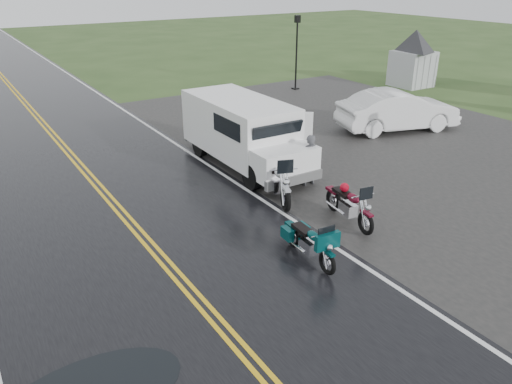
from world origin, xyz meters
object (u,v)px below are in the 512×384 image
motorcycle_teal (328,254)px  lamp_post_far_right (296,53)px  sedan_white (398,111)px  visitor_center (415,44)px  person_at_van (309,161)px  motorcycle_silver (286,189)px  motorcycle_red (367,214)px  van_white (252,155)px

motorcycle_teal → lamp_post_far_right: lamp_post_far_right is taller
motorcycle_teal → sedan_white: sedan_white is taller
visitor_center → lamp_post_far_right: 6.94m
visitor_center → lamp_post_far_right: (-6.30, 2.88, -0.36)m
person_at_van → visitor_center: bearing=-151.1°
visitor_center → motorcycle_silver: (-16.09, -9.80, -1.66)m
motorcycle_red → sedan_white: bearing=47.5°
visitor_center → motorcycle_teal: (-17.15, -12.86, -1.83)m
sedan_white → lamp_post_far_right: bearing=8.7°
motorcycle_red → sedan_white: size_ratio=0.42×
motorcycle_teal → visitor_center: bearing=41.0°
motorcycle_red → lamp_post_far_right: size_ratio=0.52×
motorcycle_silver → visitor_center: bearing=52.0°
person_at_van → lamp_post_far_right: 14.00m
visitor_center → lamp_post_far_right: bearing=155.4°
motorcycle_silver → sedan_white: sedan_white is taller
sedan_white → visitor_center: bearing=-35.6°
van_white → sedan_white: 8.79m
sedan_white → lamp_post_far_right: size_ratio=1.24×
visitor_center → van_white: bearing=-153.7°
van_white → motorcycle_silver: bearing=-92.4°
motorcycle_red → person_at_van: 3.54m
motorcycle_teal → sedan_white: bearing=40.0°
motorcycle_teal → person_at_van: (2.85, 4.32, 0.25)m
van_white → person_at_van: 1.85m
motorcycle_teal → motorcycle_silver: (1.06, 3.06, 0.17)m
motorcycle_silver → lamp_post_far_right: (9.79, 12.68, 1.31)m
lamp_post_far_right → motorcycle_red: bearing=-120.8°
visitor_center → motorcycle_silver: size_ratio=6.41×
van_white → lamp_post_far_right: (9.70, 10.78, 0.88)m
visitor_center → motorcycle_red: 19.38m
person_at_van → lamp_post_far_right: bearing=-127.0°
sedan_white → motorcycle_teal: bearing=142.1°
van_white → visitor_center: bearing=26.7°
motorcycle_silver → van_white: size_ratio=0.42×
sedan_white → lamp_post_far_right: lamp_post_far_right is taller
motorcycle_red → motorcycle_silver: 2.38m
motorcycle_red → sedan_white: 9.82m
motorcycle_red → motorcycle_silver: bearing=122.5°
visitor_center → motorcycle_teal: size_ratio=8.26×
motorcycle_red → van_white: bearing=110.8°
visitor_center → sedan_white: 9.61m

